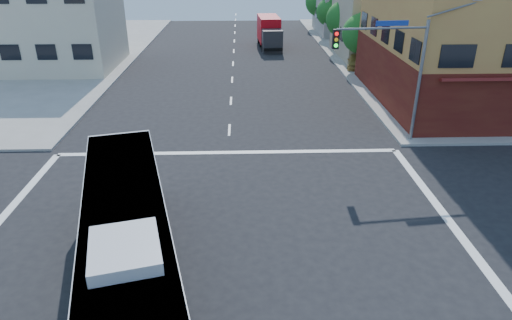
{
  "coord_description": "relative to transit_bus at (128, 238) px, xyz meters",
  "views": [
    {
      "loc": [
        0.81,
        -13.94,
        10.51
      ],
      "look_at": [
        1.38,
        3.58,
        2.29
      ],
      "focal_mm": 32.0,
      "sensor_mm": 36.0,
      "label": 1
    }
  ],
  "objects": [
    {
      "name": "ground",
      "position": [
        3.03,
        1.24,
        -1.74
      ],
      "size": [
        120.0,
        120.0,
        0.0
      ],
      "primitive_type": "plane",
      "color": "black",
      "rests_on": "ground"
    },
    {
      "name": "building_east_near",
      "position": [
        20.01,
        35.22,
        2.76
      ],
      "size": [
        12.06,
        10.06,
        9.0
      ],
      "color": "tan",
      "rests_on": "ground"
    },
    {
      "name": "building_west",
      "position": [
        -13.99,
        31.22,
        2.26
      ],
      "size": [
        12.06,
        10.06,
        8.0
      ],
      "color": "beige",
      "rests_on": "ground"
    },
    {
      "name": "signal_mast_ne",
      "position": [
        12.1,
        11.86,
        3.24
      ],
      "size": [
        7.91,
        1.13,
        8.07
      ],
      "color": "slate",
      "rests_on": "ground"
    },
    {
      "name": "street_tree_a",
      "position": [
        14.93,
        29.16,
        1.85
      ],
      "size": [
        3.6,
        3.6,
        5.53
      ],
      "color": "#362313",
      "rests_on": "ground"
    },
    {
      "name": "street_tree_b",
      "position": [
        14.93,
        37.16,
        2.01
      ],
      "size": [
        3.8,
        3.8,
        5.79
      ],
      "color": "#362313",
      "rests_on": "ground"
    },
    {
      "name": "street_tree_c",
      "position": [
        14.93,
        45.16,
        1.72
      ],
      "size": [
        3.4,
        3.4,
        5.29
      ],
      "color": "#362313",
      "rests_on": "ground"
    },
    {
      "name": "street_tree_d",
      "position": [
        14.93,
        53.16,
        2.14
      ],
      "size": [
        4.0,
        4.0,
        6.03
      ],
      "color": "#362313",
      "rests_on": "ground"
    },
    {
      "name": "transit_bus",
      "position": [
        0.0,
        0.0,
        0.0
      ],
      "size": [
        5.48,
        12.29,
        3.56
      ],
      "rotation": [
        0.0,
        0.0,
        0.25
      ],
      "color": "black",
      "rests_on": "ground"
    },
    {
      "name": "box_truck",
      "position": [
        7.08,
        40.13,
        -0.13
      ],
      "size": [
        2.55,
        7.51,
        3.33
      ],
      "rotation": [
        0.0,
        0.0,
        0.05
      ],
      "color": "#27282C",
      "rests_on": "ground"
    },
    {
      "name": "parked_car",
      "position": [
        14.72,
        30.04,
        -1.02
      ],
      "size": [
        2.47,
        4.46,
        1.44
      ],
      "primitive_type": "imported",
      "rotation": [
        0.0,
        0.0,
        -0.19
      ],
      "color": "#B69142",
      "rests_on": "ground"
    }
  ]
}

